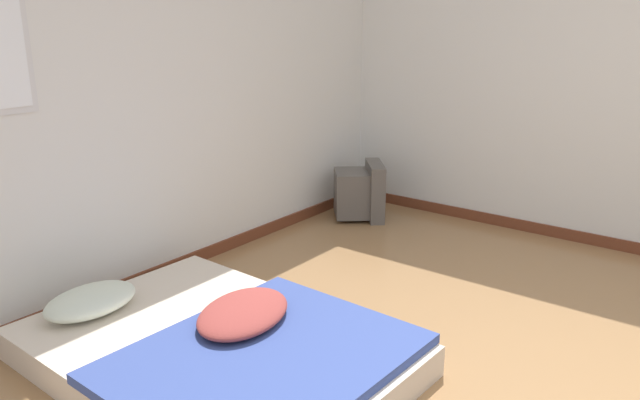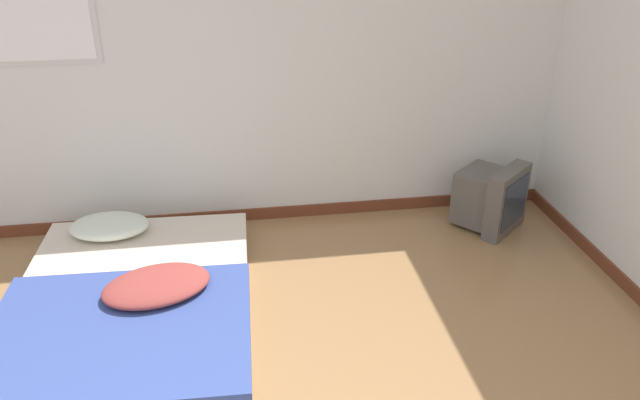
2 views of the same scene
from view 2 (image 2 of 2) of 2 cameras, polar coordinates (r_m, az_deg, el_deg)
name	(u,v)px [view 2 (image 2 of 2)]	position (r m, az deg, el deg)	size (l,w,h in m)	color
wall_back	(212,49)	(4.34, -9.83, 13.45)	(7.30, 0.08, 2.60)	silver
mattress_bed	(130,305)	(3.78, -16.98, -9.17)	(1.42, 1.94, 0.31)	beige
crt_tv	(491,198)	(4.70, 15.34, 0.19)	(0.57, 0.57, 0.49)	#56514C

